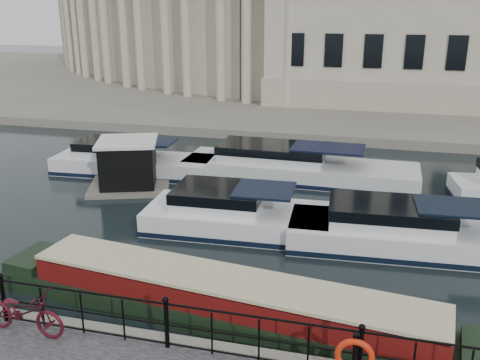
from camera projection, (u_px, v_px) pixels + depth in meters
name	position (u px, v px, depth m)	size (l,w,h in m)	color
ground_plane	(202.00, 313.00, 13.69)	(160.00, 160.00, 0.00)	black
far_bank	(335.00, 86.00, 49.44)	(120.00, 42.00, 0.55)	#6B665B
railing	(166.00, 320.00, 11.25)	(24.14, 0.14, 1.22)	black
civic_building	(323.00, 10.00, 43.61)	(53.55, 31.84, 16.85)	#ADA38C
bicycle	(23.00, 311.00, 11.78)	(0.71, 2.05, 1.08)	#460C17
life_ring_post	(355.00, 357.00, 9.92)	(0.74, 0.20, 1.21)	black
narrowboat	(227.00, 308.00, 13.26)	(13.13, 3.33, 1.48)	black
harbour_hut	(129.00, 167.00, 22.71)	(4.06, 3.73, 2.20)	#6B665B
cabin_cruisers	(308.00, 192.00, 21.38)	(24.81, 9.34, 1.99)	white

